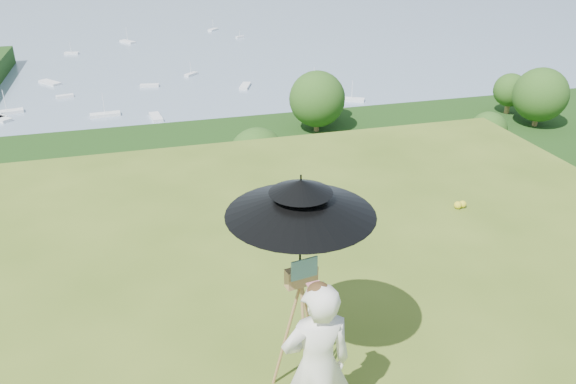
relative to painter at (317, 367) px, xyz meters
name	(u,v)px	position (x,y,z in m)	size (l,w,h in m)	color
forest_slope	(179,346)	(-0.27, 35.72, -29.84)	(140.00, 56.00, 22.00)	black
shoreline_tier	(158,211)	(-0.27, 75.72, -36.84)	(170.00, 28.00, 8.00)	#6B6356
bay_water	(132,25)	(-0.27, 240.72, -34.84)	(700.00, 700.00, 0.00)	#758AA8
slope_trees	(163,202)	(-0.27, 35.72, -15.84)	(110.00, 50.00, 6.00)	#295218
harbor_town	(153,172)	(-0.27, 75.72, -30.34)	(110.00, 22.00, 5.00)	white
moored_boats	(92,71)	(-12.77, 161.72, -34.49)	(140.00, 140.00, 0.70)	white
wildflowers	(262,365)	(-0.27, 0.97, -0.78)	(10.00, 10.50, 0.12)	yellow
painter	(317,367)	(0.00, 0.00, 0.00)	(0.61, 0.40, 1.69)	white
field_easel	(301,326)	(0.04, 0.61, -0.06)	(0.59, 0.59, 1.56)	#8E613B
sun_umbrella	(300,230)	(0.04, 0.64, 0.97)	(1.31, 1.31, 1.05)	black
painter_cap	(319,289)	(0.00, 0.00, 0.80)	(0.19, 0.23, 0.10)	#DC7887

